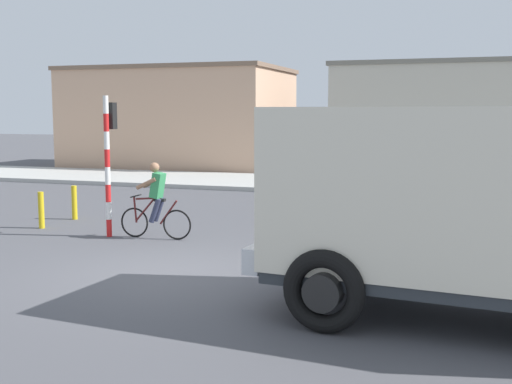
% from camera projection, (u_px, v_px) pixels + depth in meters
% --- Properties ---
extents(ground_plane, '(120.00, 120.00, 0.00)m').
position_uv_depth(ground_plane, '(167.00, 275.00, 11.34)').
color(ground_plane, '#4C4C51').
extents(sidewalk_far, '(80.00, 5.00, 0.16)m').
position_uv_depth(sidewalk_far, '(332.00, 184.00, 24.73)').
color(sidewalk_far, '#ADADA8').
rests_on(sidewalk_far, ground).
extents(truck_foreground, '(5.63, 3.20, 2.90)m').
position_uv_depth(truck_foreground, '(467.00, 200.00, 8.68)').
color(truck_foreground, silver).
rests_on(truck_foreground, ground).
extents(cyclist, '(1.73, 0.50, 1.72)m').
position_uv_depth(cyclist, '(156.00, 201.00, 14.49)').
color(cyclist, black).
rests_on(cyclist, ground).
extents(traffic_light_pole, '(0.24, 0.43, 3.20)m').
position_uv_depth(traffic_light_pole, '(109.00, 146.00, 14.63)').
color(traffic_light_pole, red).
rests_on(traffic_light_pole, ground).
extents(car_red_near, '(4.19, 2.26, 1.60)m').
position_uv_depth(car_red_near, '(381.00, 187.00, 17.53)').
color(car_red_near, '#1E2328').
rests_on(car_red_near, ground).
extents(pedestrian_near_kerb, '(0.34, 0.22, 1.62)m').
position_uv_depth(pedestrian_near_kerb, '(424.00, 178.00, 19.50)').
color(pedestrian_near_kerb, '#2D334C').
rests_on(pedestrian_near_kerb, ground).
extents(bollard_near, '(0.14, 0.14, 0.90)m').
position_uv_depth(bollard_near, '(41.00, 210.00, 15.82)').
color(bollard_near, gold).
rests_on(bollard_near, ground).
extents(bollard_far, '(0.14, 0.14, 0.90)m').
position_uv_depth(bollard_far, '(74.00, 203.00, 17.14)').
color(bollard_far, gold).
rests_on(bollard_far, ground).
extents(building_corner_left, '(10.66, 7.08, 5.05)m').
position_uv_depth(building_corner_left, '(181.00, 118.00, 33.22)').
color(building_corner_left, tan).
rests_on(building_corner_left, ground).
extents(building_mid_block, '(11.33, 6.19, 5.08)m').
position_uv_depth(building_mid_block, '(459.00, 118.00, 29.94)').
color(building_mid_block, '#B2AD9E').
rests_on(building_mid_block, ground).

